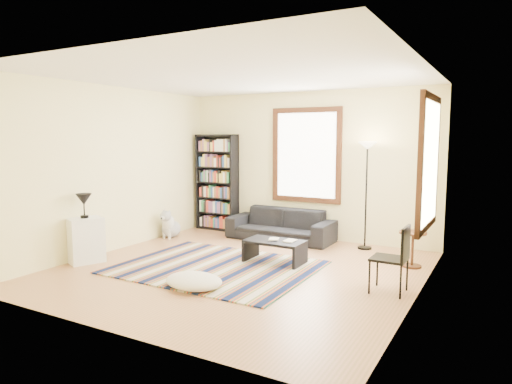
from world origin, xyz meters
The scene contains 21 objects.
floor centered at (0.00, 0.00, -0.05)m, with size 5.00×5.00×0.10m, color tan.
ceiling centered at (0.00, 0.00, 2.85)m, with size 5.00×5.00×0.10m, color white.
wall_back centered at (0.00, 2.55, 1.40)m, with size 5.00×0.10×2.80m, color #FFF7AB.
wall_front centered at (0.00, -2.55, 1.40)m, with size 5.00×0.10×2.80m, color #FFF7AB.
wall_left centered at (-2.55, 0.00, 1.40)m, with size 0.10×5.00×2.80m, color #FFF7AB.
wall_right centered at (2.55, 0.00, 1.40)m, with size 0.10×5.00×2.80m, color #FFF7AB.
window_back centered at (0.00, 2.47, 1.60)m, with size 1.20×0.06×1.60m, color white.
window_right centered at (2.47, 0.80, 1.60)m, with size 0.06×1.20×1.60m, color white.
rug centered at (-0.35, -0.09, 0.01)m, with size 2.81×2.25×0.02m, color #0B163B.
sofa centered at (-0.33, 2.05, 0.29)m, with size 2.02×0.79×0.59m, color black.
bookshelf centered at (-1.95, 2.32, 1.00)m, with size 0.90×0.30×2.00m, color black.
coffee_table centered at (0.30, 0.56, 0.18)m, with size 0.90×0.50×0.36m, color black.
book_a centered at (0.20, 0.56, 0.37)m, with size 0.20×0.15×0.02m, color beige.
book_b centered at (0.45, 0.61, 0.37)m, with size 0.16×0.22×0.02m, color beige.
floor_cushion centered at (-0.07, -1.02, 0.10)m, with size 0.79×0.59×0.20m, color white.
floor_lamp centered at (1.26, 2.15, 0.93)m, with size 0.30×0.30×1.86m, color black, non-canonical shape.
side_table centered at (2.20, 1.37, 0.27)m, with size 0.40×0.40×0.54m, color #452011.
folding_chair centered at (2.15, 0.06, 0.43)m, with size 0.42×0.40×0.86m, color black.
white_cabinet centered at (-2.30, -0.82, 0.35)m, with size 0.38×0.50×0.70m, color white.
table_lamp centered at (-2.30, -0.82, 0.89)m, with size 0.24×0.24×0.38m, color black, non-canonical shape.
dog centered at (-2.31, 1.24, 0.27)m, with size 0.39×0.54×0.54m, color silver, non-canonical shape.
Camera 1 is at (3.40, -5.60, 1.94)m, focal length 32.00 mm.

